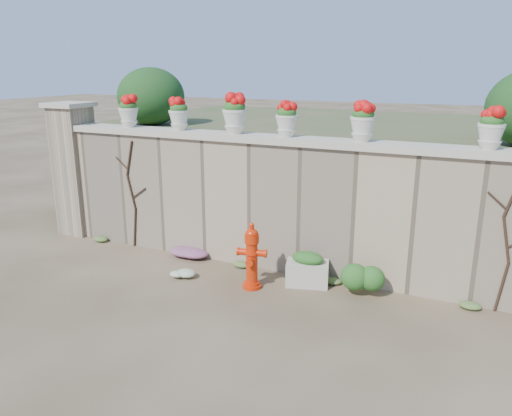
% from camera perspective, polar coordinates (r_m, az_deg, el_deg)
% --- Properties ---
extents(ground, '(80.00, 80.00, 0.00)m').
position_cam_1_polar(ground, '(6.67, -3.59, -12.01)').
color(ground, '#483924').
rests_on(ground, ground).
extents(stone_wall, '(8.00, 0.40, 2.00)m').
position_cam_1_polar(stone_wall, '(7.81, 2.56, 0.17)').
color(stone_wall, tan).
rests_on(stone_wall, ground).
extents(wall_cap, '(8.10, 0.52, 0.10)m').
position_cam_1_polar(wall_cap, '(7.60, 2.65, 7.81)').
color(wall_cap, beige).
rests_on(wall_cap, stone_wall).
extents(gate_pillar, '(0.72, 0.72, 2.48)m').
position_cam_1_polar(gate_pillar, '(10.04, -19.95, 4.28)').
color(gate_pillar, tan).
rests_on(gate_pillar, ground).
extents(raised_fill, '(9.00, 6.00, 2.00)m').
position_cam_1_polar(raised_fill, '(10.76, 9.09, 4.37)').
color(raised_fill, '#384C23').
rests_on(raised_fill, ground).
extents(back_shrub_left, '(1.30, 1.30, 1.10)m').
position_cam_1_polar(back_shrub_left, '(10.17, -11.91, 12.39)').
color(back_shrub_left, '#143814').
rests_on(back_shrub_left, raised_fill).
extents(vine_left, '(0.60, 0.04, 1.91)m').
position_cam_1_polar(vine_left, '(8.97, -14.00, 1.71)').
color(vine_left, black).
rests_on(vine_left, ground).
extents(vine_right, '(0.60, 0.04, 1.91)m').
position_cam_1_polar(vine_right, '(7.08, 26.77, -3.35)').
color(vine_right, black).
rests_on(vine_right, ground).
extents(fire_hydrant, '(0.43, 0.30, 0.98)m').
position_cam_1_polar(fire_hydrant, '(7.19, -0.49, -5.49)').
color(fire_hydrant, red).
rests_on(fire_hydrant, ground).
extents(planter_box, '(0.69, 0.51, 0.51)m').
position_cam_1_polar(planter_box, '(7.42, 5.89, -7.03)').
color(planter_box, beige).
rests_on(planter_box, ground).
extents(green_shrub, '(0.66, 0.59, 0.62)m').
position_cam_1_polar(green_shrub, '(7.17, 12.34, -7.52)').
color(green_shrub, '#1E5119').
rests_on(green_shrub, ground).
extents(magenta_clump, '(0.80, 0.54, 0.21)m').
position_cam_1_polar(magenta_clump, '(8.51, -7.83, -4.96)').
color(magenta_clump, '#BB25A2').
rests_on(magenta_clump, ground).
extents(white_flowers, '(0.46, 0.37, 0.17)m').
position_cam_1_polar(white_flowers, '(7.77, -8.72, -7.30)').
color(white_flowers, white).
rests_on(white_flowers, ground).
extents(urn_pot_0, '(0.34, 0.34, 0.53)m').
position_cam_1_polar(urn_pot_0, '(9.00, -14.38, 10.61)').
color(urn_pot_0, beige).
rests_on(urn_pot_0, wall_cap).
extents(urn_pot_1, '(0.33, 0.33, 0.52)m').
position_cam_1_polar(urn_pot_1, '(8.39, -8.80, 10.53)').
color(urn_pot_1, beige).
rests_on(urn_pot_1, wall_cap).
extents(urn_pot_2, '(0.38, 0.38, 0.60)m').
position_cam_1_polar(urn_pot_2, '(7.87, -2.45, 10.64)').
color(urn_pot_2, beige).
rests_on(urn_pot_2, wall_cap).
extents(urn_pot_3, '(0.33, 0.33, 0.52)m').
position_cam_1_polar(urn_pot_3, '(7.52, 3.52, 10.07)').
color(urn_pot_3, beige).
rests_on(urn_pot_3, wall_cap).
extents(urn_pot_4, '(0.35, 0.35, 0.55)m').
position_cam_1_polar(urn_pot_4, '(7.18, 12.10, 9.61)').
color(urn_pot_4, beige).
rests_on(urn_pot_4, wall_cap).
extents(urn_pot_5, '(0.33, 0.33, 0.52)m').
position_cam_1_polar(urn_pot_5, '(7.00, 25.29, 8.18)').
color(urn_pot_5, beige).
rests_on(urn_pot_5, wall_cap).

